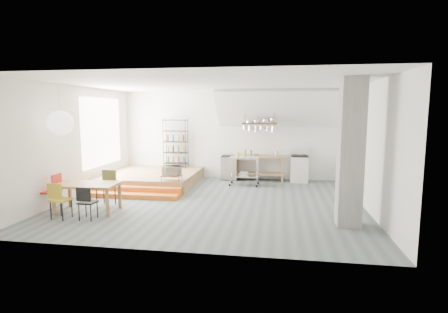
% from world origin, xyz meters
% --- Properties ---
extents(floor, '(8.00, 8.00, 0.00)m').
position_xyz_m(floor, '(0.00, 0.00, 0.00)').
color(floor, '#545E61').
rests_on(floor, ground).
extents(wall_back, '(8.00, 0.04, 3.20)m').
position_xyz_m(wall_back, '(0.00, 3.50, 1.60)').
color(wall_back, silver).
rests_on(wall_back, ground).
extents(wall_left, '(0.04, 7.00, 3.20)m').
position_xyz_m(wall_left, '(-4.00, 0.00, 1.60)').
color(wall_left, silver).
rests_on(wall_left, ground).
extents(wall_right, '(0.04, 7.00, 3.20)m').
position_xyz_m(wall_right, '(4.00, 0.00, 1.60)').
color(wall_right, silver).
rests_on(wall_right, ground).
extents(ceiling, '(8.00, 7.00, 0.02)m').
position_xyz_m(ceiling, '(0.00, 0.00, 3.20)').
color(ceiling, white).
rests_on(ceiling, wall_back).
extents(slope_ceiling, '(4.40, 1.44, 1.32)m').
position_xyz_m(slope_ceiling, '(1.80, 2.90, 2.55)').
color(slope_ceiling, white).
rests_on(slope_ceiling, wall_back).
extents(window_pane, '(0.02, 2.50, 2.20)m').
position_xyz_m(window_pane, '(-3.98, 1.50, 1.80)').
color(window_pane, white).
rests_on(window_pane, wall_left).
extents(platform, '(3.00, 3.00, 0.40)m').
position_xyz_m(platform, '(-2.50, 2.00, 0.20)').
color(platform, '#8A6345').
rests_on(platform, ground).
extents(step_lower, '(3.00, 0.35, 0.13)m').
position_xyz_m(step_lower, '(-2.50, 0.05, 0.07)').
color(step_lower, orange).
rests_on(step_lower, ground).
extents(step_upper, '(3.00, 0.35, 0.27)m').
position_xyz_m(step_upper, '(-2.50, 0.40, 0.13)').
color(step_upper, orange).
rests_on(step_upper, ground).
extents(concrete_column, '(0.50, 0.50, 3.20)m').
position_xyz_m(concrete_column, '(3.30, -1.50, 1.60)').
color(concrete_column, gray).
rests_on(concrete_column, ground).
extents(kitchen_counter, '(1.80, 0.60, 0.91)m').
position_xyz_m(kitchen_counter, '(1.10, 3.15, 0.63)').
color(kitchen_counter, '#8A6345').
rests_on(kitchen_counter, ground).
extents(stove, '(0.60, 0.60, 1.18)m').
position_xyz_m(stove, '(2.50, 3.16, 0.48)').
color(stove, white).
rests_on(stove, ground).
extents(pot_rack, '(1.20, 0.50, 1.43)m').
position_xyz_m(pot_rack, '(1.13, 2.92, 1.98)').
color(pot_rack, '#462C1C').
rests_on(pot_rack, ceiling).
extents(wire_shelving, '(0.88, 0.38, 1.80)m').
position_xyz_m(wire_shelving, '(-2.00, 3.20, 1.33)').
color(wire_shelving, black).
rests_on(wire_shelving, platform).
extents(microwave_shelf, '(0.60, 0.40, 0.16)m').
position_xyz_m(microwave_shelf, '(-1.40, 0.75, 0.55)').
color(microwave_shelf, '#8A6345').
rests_on(microwave_shelf, platform).
extents(paper_lantern, '(0.60, 0.60, 0.60)m').
position_xyz_m(paper_lantern, '(-3.49, -1.44, 2.20)').
color(paper_lantern, white).
rests_on(paper_lantern, ceiling).
extents(dining_table, '(1.54, 0.91, 0.71)m').
position_xyz_m(dining_table, '(-2.89, -1.41, 0.64)').
color(dining_table, brown).
rests_on(dining_table, ground).
extents(chair_mustard, '(0.44, 0.44, 0.86)m').
position_xyz_m(chair_mustard, '(-3.20, -2.11, 0.52)').
color(chair_mustard, gold).
rests_on(chair_mustard, ground).
extents(chair_black, '(0.36, 0.36, 0.79)m').
position_xyz_m(chair_black, '(-2.53, -2.08, 0.47)').
color(chair_black, black).
rests_on(chair_black, ground).
extents(chair_olive, '(0.45, 0.45, 0.92)m').
position_xyz_m(chair_olive, '(-2.72, -0.72, 0.55)').
color(chair_olive, brown).
rests_on(chair_olive, ground).
extents(chair_red, '(0.45, 0.45, 0.93)m').
position_xyz_m(chair_red, '(-3.80, -1.45, 0.56)').
color(chair_red, red).
rests_on(chair_red, ground).
extents(rolling_cart, '(0.99, 0.57, 0.96)m').
position_xyz_m(rolling_cart, '(0.65, 2.24, 0.62)').
color(rolling_cart, silver).
rests_on(rolling_cart, ground).
extents(mini_fridge, '(0.52, 0.52, 0.88)m').
position_xyz_m(mini_fridge, '(0.00, 3.20, 0.44)').
color(mini_fridge, black).
rests_on(mini_fridge, ground).
extents(microwave, '(0.54, 0.38, 0.29)m').
position_xyz_m(microwave, '(-1.40, 0.75, 0.71)').
color(microwave, beige).
rests_on(microwave, microwave_shelf).
extents(bowl, '(0.29, 0.29, 0.06)m').
position_xyz_m(bowl, '(1.01, 3.10, 0.94)').
color(bowl, silver).
rests_on(bowl, kitchen_counter).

